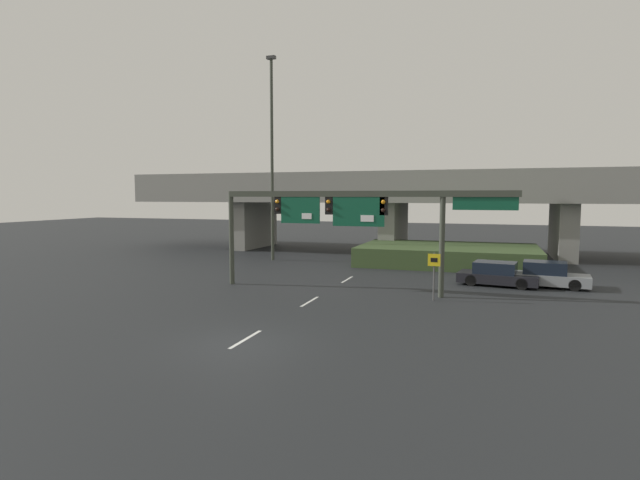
{
  "coord_description": "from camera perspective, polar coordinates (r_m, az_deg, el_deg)",
  "views": [
    {
      "loc": [
        8.18,
        -15.22,
        5.15
      ],
      "look_at": [
        0.0,
        8.86,
        2.89
      ],
      "focal_mm": 28.0,
      "sensor_mm": 36.0,
      "label": 1
    }
  ],
  "objects": [
    {
      "name": "ground_plane",
      "position": [
        18.03,
        -9.28,
        -11.58
      ],
      "size": [
        160.0,
        160.0,
        0.0
      ],
      "primitive_type": "plane",
      "color": "black"
    },
    {
      "name": "parked_sedan_mid_right",
      "position": [
        31.02,
        24.48,
        -3.69
      ],
      "size": [
        4.48,
        2.17,
        1.44
      ],
      "rotation": [
        0.0,
        0.0,
        -0.1
      ],
      "color": "gray",
      "rests_on": "ground"
    },
    {
      "name": "parked_sedan_near_right",
      "position": [
        30.47,
        19.57,
        -3.74
      ],
      "size": [
        4.6,
        2.47,
        1.36
      ],
      "rotation": [
        0.0,
        0.0,
        -0.14
      ],
      "color": "black",
      "rests_on": "ground"
    },
    {
      "name": "signal_gantry",
      "position": [
        26.58,
        3.45,
        3.46
      ],
      "size": [
        15.73,
        0.44,
        5.41
      ],
      "color": "#383D33",
      "rests_on": "ground"
    },
    {
      "name": "highway_light_pole_near",
      "position": [
        39.98,
        -5.51,
        9.65
      ],
      "size": [
        0.7,
        0.36,
        15.93
      ],
      "color": "#383D33",
      "rests_on": "ground"
    },
    {
      "name": "speed_limit_sign",
      "position": [
        25.07,
        12.89,
        -3.31
      ],
      "size": [
        0.6,
        0.11,
        2.37
      ],
      "color": "#4C4C4C",
      "rests_on": "ground"
    },
    {
      "name": "grass_embankment",
      "position": [
        38.71,
        14.4,
        -1.68
      ],
      "size": [
        12.85,
        8.14,
        1.4
      ],
      "color": "#384C28",
      "rests_on": "ground"
    },
    {
      "name": "lane_markings",
      "position": [
        30.85,
        3.12,
        -4.53
      ],
      "size": [
        0.14,
        29.47,
        0.01
      ],
      "color": "silver",
      "rests_on": "ground"
    },
    {
      "name": "overpass_bridge",
      "position": [
        45.66,
        8.47,
        4.82
      ],
      "size": [
        49.18,
        9.24,
        7.19
      ],
      "color": "gray",
      "rests_on": "ground"
    }
  ]
}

